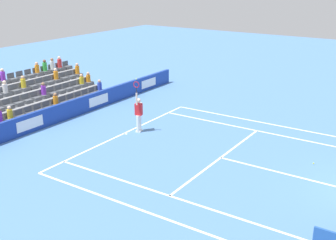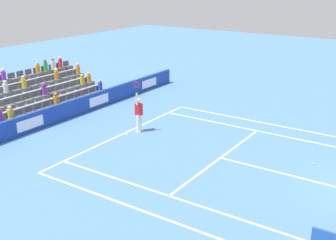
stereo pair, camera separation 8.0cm
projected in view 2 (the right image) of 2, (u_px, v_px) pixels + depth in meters
name	position (u px, v px, depth m)	size (l,w,h in m)	color
line_baseline	(124.00, 133.00, 21.73)	(10.97, 0.10, 0.01)	white
line_service	(221.00, 158.00, 18.85)	(8.23, 0.10, 0.01)	white
line_centre_service	(292.00, 176.00, 17.17)	(0.10, 6.40, 0.01)	white
line_singles_sideline_left	(180.00, 199.00, 15.37)	(0.10, 11.89, 0.01)	white
line_singles_sideline_right	(265.00, 132.00, 21.84)	(0.10, 11.89, 0.01)	white
line_doubles_sideline_left	(158.00, 216.00, 14.29)	(0.10, 11.89, 0.01)	white
line_doubles_sideline_right	(275.00, 125.00, 22.92)	(0.10, 11.89, 0.01)	white
line_centre_mark	(126.00, 134.00, 21.68)	(0.10, 0.20, 0.01)	white
sponsor_barrier	(66.00, 111.00, 23.73)	(20.51, 0.22, 0.99)	#193899
tennis_player	(139.00, 113.00, 21.67)	(0.54, 0.41, 2.85)	white
stadium_stand	(31.00, 99.00, 25.22)	(8.68, 3.80, 2.61)	gray
loose_tennis_ball	(313.00, 164.00, 18.19)	(0.07, 0.07, 0.07)	#D1E533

